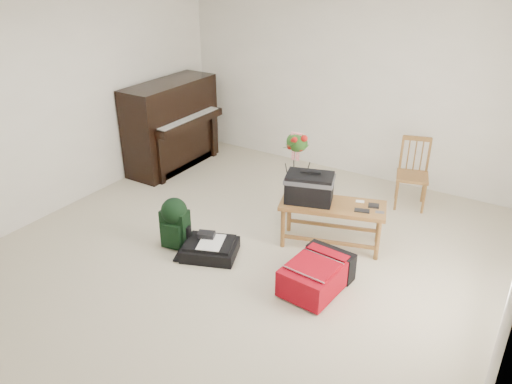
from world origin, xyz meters
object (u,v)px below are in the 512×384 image
Objects in this scene: piano at (172,127)px; green_backpack at (175,221)px; dining_chair at (413,174)px; red_suitcase at (319,272)px; black_duffel at (210,248)px; bench at (318,191)px; flower_stand at (296,174)px.

piano reaches higher than green_backpack.
piano reaches higher than dining_chair.
black_duffel is at bearing -169.05° from red_suitcase.
black_duffel is at bearing -2.95° from green_backpack.
bench is 1.61× the size of red_suitcase.
red_suitcase is 1.08× the size of black_duffel.
dining_chair reaches higher than bench.
piano is 2.04× the size of red_suitcase.
red_suitcase is 0.69× the size of flower_stand.
black_duffel is 1.18× the size of green_backpack.
dining_chair is at bearing 31.67° from flower_stand.
green_backpack is 0.54× the size of flower_stand.
bench is (2.71, -0.81, 0.00)m from piano.
bench is 1.54m from dining_chair.
green_backpack is at bearing -168.75° from red_suitcase.
flower_stand is (-0.89, 1.19, 0.36)m from red_suitcase.
green_backpack is at bearing -160.54° from bench.
bench is 1.11× the size of flower_stand.
bench is at bearing -16.62° from piano.
bench is 0.96m from red_suitcase.
dining_chair reaches higher than green_backpack.
flower_stand is (-1.14, -0.95, 0.10)m from dining_chair.
green_backpack reaches higher than black_duffel.
dining_chair is 1.51× the size of green_backpack.
piano is 2.30m from green_backpack.
piano reaches higher than bench.
red_suitcase is (-0.25, -2.14, -0.27)m from dining_chair.
dining_chair is 2.98m from green_backpack.
piano is 1.41× the size of flower_stand.
dining_chair is (0.64, 1.38, -0.18)m from bench.
dining_chair is 1.49m from flower_stand.
red_suitcase is 1.21m from black_duffel.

